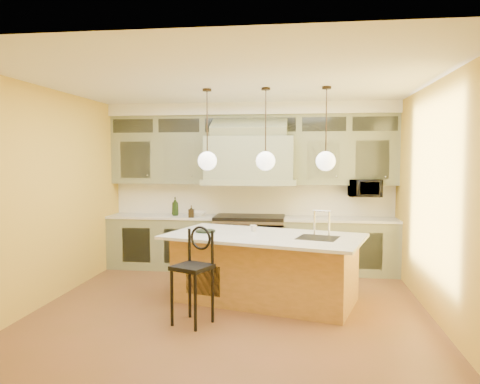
# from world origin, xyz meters

# --- Properties ---
(floor) EXTENTS (5.00, 5.00, 0.00)m
(floor) POSITION_xyz_m (0.00, 0.00, 0.00)
(floor) COLOR brown
(floor) RESTS_ON ground
(ceiling) EXTENTS (5.00, 5.00, 0.00)m
(ceiling) POSITION_xyz_m (0.00, 0.00, 2.90)
(ceiling) COLOR white
(ceiling) RESTS_ON wall_back
(wall_back) EXTENTS (5.00, 0.00, 5.00)m
(wall_back) POSITION_xyz_m (0.00, 2.50, 1.45)
(wall_back) COLOR gold
(wall_back) RESTS_ON ground
(wall_front) EXTENTS (5.00, 0.00, 5.00)m
(wall_front) POSITION_xyz_m (0.00, -2.50, 1.45)
(wall_front) COLOR gold
(wall_front) RESTS_ON ground
(wall_left) EXTENTS (0.00, 5.00, 5.00)m
(wall_left) POSITION_xyz_m (-2.50, 0.00, 1.45)
(wall_left) COLOR gold
(wall_left) RESTS_ON ground
(wall_right) EXTENTS (0.00, 5.00, 5.00)m
(wall_right) POSITION_xyz_m (2.50, 0.00, 1.45)
(wall_right) COLOR gold
(wall_right) RESTS_ON ground
(back_cabinetry) EXTENTS (5.00, 0.77, 2.90)m
(back_cabinetry) POSITION_xyz_m (0.00, 2.23, 1.43)
(back_cabinetry) COLOR gray
(back_cabinetry) RESTS_ON floor
(range) EXTENTS (1.20, 0.74, 0.96)m
(range) POSITION_xyz_m (0.00, 2.14, 0.49)
(range) COLOR silver
(range) RESTS_ON floor
(kitchen_island) EXTENTS (2.87, 2.02, 1.35)m
(kitchen_island) POSITION_xyz_m (0.40, 0.45, 0.47)
(kitchen_island) COLOR olive
(kitchen_island) RESTS_ON floor
(counter_stool) EXTENTS (0.53, 0.53, 1.15)m
(counter_stool) POSITION_xyz_m (-0.37, -0.54, 0.65)
(counter_stool) COLOR black
(counter_stool) RESTS_ON floor
(microwave) EXTENTS (0.54, 0.37, 0.30)m
(microwave) POSITION_xyz_m (1.95, 2.25, 1.45)
(microwave) COLOR black
(microwave) RESTS_ON back_cabinetry
(oil_bottle_a) EXTENTS (0.14, 0.14, 0.33)m
(oil_bottle_a) POSITION_xyz_m (-1.33, 2.15, 1.10)
(oil_bottle_a) COLOR black
(oil_bottle_a) RESTS_ON back_cabinetry
(oil_bottle_b) EXTENTS (0.10, 0.10, 0.21)m
(oil_bottle_b) POSITION_xyz_m (-0.98, 1.92, 1.04)
(oil_bottle_b) COLOR black
(oil_bottle_b) RESTS_ON back_cabinetry
(fruit_bowl) EXTENTS (0.34, 0.34, 0.08)m
(fruit_bowl) POSITION_xyz_m (-0.94, 2.15, 0.98)
(fruit_bowl) COLOR white
(fruit_bowl) RESTS_ON back_cabinetry
(cup) EXTENTS (0.11, 0.11, 0.09)m
(cup) POSITION_xyz_m (0.21, 0.69, 0.96)
(cup) COLOR beige
(cup) RESTS_ON kitchen_island
(pendant_left) EXTENTS (0.26, 0.26, 1.11)m
(pendant_left) POSITION_xyz_m (-0.40, 0.45, 1.95)
(pendant_left) COLOR #2D2319
(pendant_left) RESTS_ON ceiling
(pendant_center) EXTENTS (0.26, 0.26, 1.11)m
(pendant_center) POSITION_xyz_m (0.40, 0.45, 1.95)
(pendant_center) COLOR #2D2319
(pendant_center) RESTS_ON ceiling
(pendant_right) EXTENTS (0.26, 0.26, 1.11)m
(pendant_right) POSITION_xyz_m (1.20, 0.45, 1.95)
(pendant_right) COLOR #2D2319
(pendant_right) RESTS_ON ceiling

